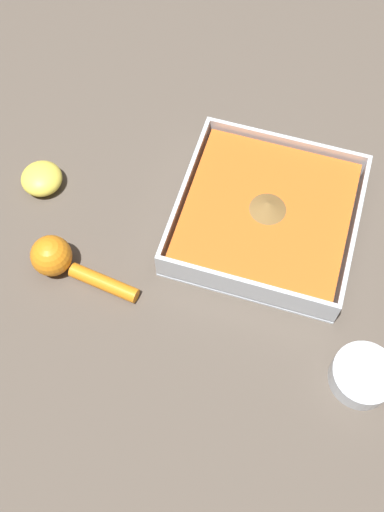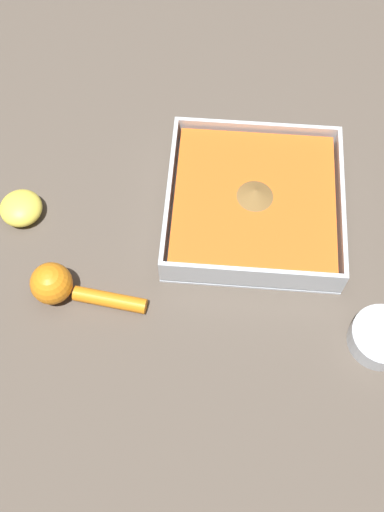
{
  "view_description": "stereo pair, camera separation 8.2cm",
  "coord_description": "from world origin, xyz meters",
  "px_view_note": "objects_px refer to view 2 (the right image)",
  "views": [
    {
      "loc": [
        -0.01,
        -0.41,
        0.76
      ],
      "look_at": [
        -0.12,
        -0.06,
        0.03
      ],
      "focal_mm": 42.0,
      "sensor_mm": 36.0,
      "label": 1
    },
    {
      "loc": [
        -0.09,
        -0.43,
        0.76
      ],
      "look_at": [
        -0.12,
        -0.06,
        0.03
      ],
      "focal_mm": 42.0,
      "sensor_mm": 36.0,
      "label": 2
    }
  ],
  "objects_px": {
    "square_dish": "(254,204)",
    "spice_bowl": "(381,338)",
    "lemon_half": "(21,208)",
    "lemon_squeezer": "(62,286)"
  },
  "relations": [
    {
      "from": "square_dish",
      "to": "lemon_half",
      "type": "relative_size",
      "value": 4.06
    },
    {
      "from": "square_dish",
      "to": "lemon_squeezer",
      "type": "bearing_deg",
      "value": -148.77
    },
    {
      "from": "lemon_squeezer",
      "to": "lemon_half",
      "type": "bearing_deg",
      "value": -48.32
    },
    {
      "from": "square_dish",
      "to": "spice_bowl",
      "type": "bearing_deg",
      "value": -47.72
    },
    {
      "from": "spice_bowl",
      "to": "lemon_half",
      "type": "height_order",
      "value": "lemon_half"
    },
    {
      "from": "spice_bowl",
      "to": "lemon_half",
      "type": "distance_m",
      "value": 0.53
    },
    {
      "from": "lemon_squeezer",
      "to": "lemon_half",
      "type": "relative_size",
      "value": 2.56
    },
    {
      "from": "lemon_squeezer",
      "to": "spice_bowl",
      "type": "bearing_deg",
      "value": -177.65
    },
    {
      "from": "spice_bowl",
      "to": "lemon_squeezer",
      "type": "relative_size",
      "value": 0.52
    },
    {
      "from": "square_dish",
      "to": "spice_bowl",
      "type": "relative_size",
      "value": 3.06
    }
  ]
}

